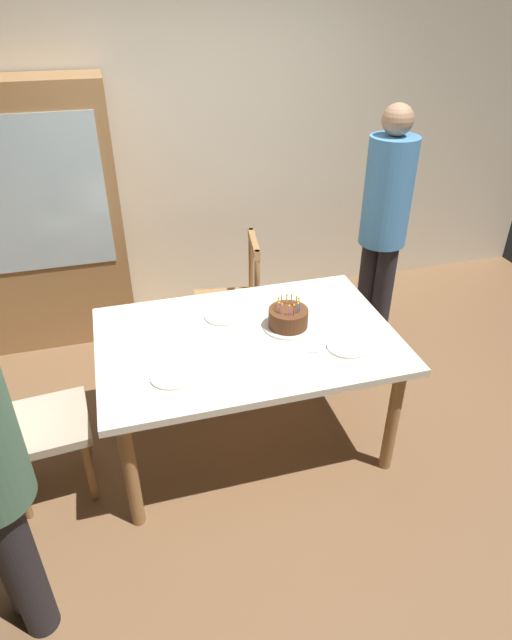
# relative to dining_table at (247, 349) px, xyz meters

# --- Properties ---
(ground) EXTENTS (6.40, 6.40, 0.00)m
(ground) POSITION_rel_dining_table_xyz_m (0.00, 0.00, -0.67)
(ground) COLOR brown
(back_wall) EXTENTS (6.40, 0.10, 2.60)m
(back_wall) POSITION_rel_dining_table_xyz_m (0.00, 1.85, 0.63)
(back_wall) COLOR beige
(back_wall) RESTS_ON ground
(dining_table) EXTENTS (1.62, 1.07, 0.75)m
(dining_table) POSITION_rel_dining_table_xyz_m (0.00, 0.00, 0.00)
(dining_table) COLOR silver
(dining_table) RESTS_ON ground
(birthday_cake) EXTENTS (0.28, 0.28, 0.18)m
(birthday_cake) POSITION_rel_dining_table_xyz_m (0.25, 0.03, 0.14)
(birthday_cake) COLOR silver
(birthday_cake) RESTS_ON dining_table
(plate_near_celebrant) EXTENTS (0.22, 0.22, 0.01)m
(plate_near_celebrant) POSITION_rel_dining_table_xyz_m (-0.45, -0.24, 0.09)
(plate_near_celebrant) COLOR silver
(plate_near_celebrant) RESTS_ON dining_table
(plate_far_side) EXTENTS (0.22, 0.22, 0.01)m
(plate_far_side) POSITION_rel_dining_table_xyz_m (-0.08, 0.24, 0.09)
(plate_far_side) COLOR silver
(plate_far_side) RESTS_ON dining_table
(plate_near_guest) EXTENTS (0.22, 0.22, 0.01)m
(plate_near_guest) POSITION_rel_dining_table_xyz_m (0.49, -0.24, 0.09)
(plate_near_guest) COLOR silver
(plate_near_guest) RESTS_ON dining_table
(fork_near_celebrant) EXTENTS (0.18, 0.06, 0.01)m
(fork_near_celebrant) POSITION_rel_dining_table_xyz_m (-0.61, -0.26, 0.09)
(fork_near_celebrant) COLOR silver
(fork_near_celebrant) RESTS_ON dining_table
(fork_far_side) EXTENTS (0.18, 0.03, 0.01)m
(fork_far_side) POSITION_rel_dining_table_xyz_m (-0.24, 0.23, 0.09)
(fork_far_side) COLOR silver
(fork_far_side) RESTS_ON dining_table
(fork_near_guest) EXTENTS (0.18, 0.05, 0.01)m
(fork_near_guest) POSITION_rel_dining_table_xyz_m (0.33, -0.24, 0.09)
(fork_near_guest) COLOR silver
(fork_near_guest) RESTS_ON dining_table
(chair_spindle_back) EXTENTS (0.50, 0.50, 0.95)m
(chair_spindle_back) POSITION_rel_dining_table_xyz_m (0.10, 0.85, -0.21)
(chair_spindle_back) COLOR #9E7042
(chair_spindle_back) RESTS_ON ground
(chair_upholstered) EXTENTS (0.48, 0.48, 0.95)m
(chair_upholstered) POSITION_rel_dining_table_xyz_m (-1.20, -0.08, -0.14)
(chair_upholstered) COLOR tan
(chair_upholstered) RESTS_ON ground
(person_guest) EXTENTS (0.32, 0.32, 1.78)m
(person_guest) POSITION_rel_dining_table_xyz_m (1.16, 0.72, 0.35)
(person_guest) COLOR #262328
(person_guest) RESTS_ON ground
(china_cabinet) EXTENTS (1.10, 0.45, 1.90)m
(china_cabinet) POSITION_rel_dining_table_xyz_m (-1.10, 1.56, 0.28)
(china_cabinet) COLOR #9E7042
(china_cabinet) RESTS_ON ground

